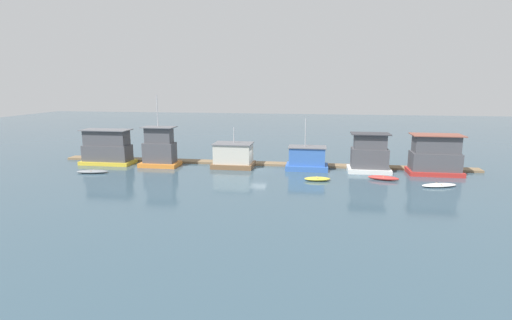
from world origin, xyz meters
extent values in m
plane|color=#385160|center=(0.00, 0.00, 0.00)|extent=(200.00, 200.00, 0.00)
cube|color=#846B4C|center=(0.00, 2.90, 0.15)|extent=(59.60, 2.02, 0.30)
cube|color=gold|center=(-21.96, -0.12, 0.25)|extent=(7.47, 3.52, 0.49)
cube|color=#4C4C51|center=(-21.96, -0.12, 1.62)|extent=(6.65, 2.71, 2.26)
cube|color=#4C4C51|center=(-21.96, -0.12, 3.83)|extent=(6.21, 2.27, 2.15)
cube|color=slate|center=(-21.96, -0.12, 4.97)|extent=(6.95, 3.01, 0.12)
cube|color=orange|center=(-13.83, -0.46, 0.28)|extent=(5.37, 3.38, 0.56)
cube|color=#4C4C51|center=(-13.83, -0.46, 1.95)|extent=(4.30, 2.31, 2.78)
cube|color=#4C4C51|center=(-13.83, -0.46, 4.41)|extent=(3.71, 1.72, 2.14)
cube|color=slate|center=(-13.83, -0.46, 5.54)|extent=(4.60, 2.61, 0.12)
cylinder|color=#B2B2B7|center=(-13.91, -0.46, 7.81)|extent=(0.12, 0.12, 4.42)
cube|color=brown|center=(-3.42, 0.47, 0.33)|extent=(5.68, 4.12, 0.65)
cube|color=beige|center=(-3.42, 0.47, 1.97)|extent=(5.02, 3.46, 2.64)
cube|color=slate|center=(-3.42, 0.47, 3.35)|extent=(5.32, 3.76, 0.12)
cylinder|color=#B2B2B7|center=(-3.32, 0.47, 4.50)|extent=(0.12, 0.12, 2.18)
cube|color=#3866B7|center=(6.77, 0.54, 0.35)|extent=(5.62, 3.55, 0.69)
cube|color=#3866B7|center=(6.77, 0.54, 1.87)|extent=(4.76, 2.70, 2.36)
cube|color=slate|center=(6.77, 0.54, 3.11)|extent=(5.06, 3.00, 0.12)
cylinder|color=#B2B2B7|center=(6.47, 0.54, 5.06)|extent=(0.12, 0.12, 3.78)
cube|color=white|center=(14.91, 0.37, 0.28)|extent=(5.53, 3.70, 0.56)
cube|color=#4C4C51|center=(14.91, 0.37, 1.85)|extent=(4.67, 2.84, 2.58)
cube|color=#4C4C51|center=(14.91, 0.37, 4.08)|extent=(4.08, 2.25, 1.88)
cube|color=#38383D|center=(14.91, 0.37, 5.08)|extent=(4.97, 3.14, 0.12)
cube|color=red|center=(23.08, 0.30, 0.28)|extent=(6.58, 3.89, 0.55)
cube|color=#4C4C51|center=(23.08, 0.30, 1.69)|extent=(5.94, 3.25, 2.27)
cube|color=#4C4C51|center=(23.08, 0.30, 3.93)|extent=(5.44, 2.74, 2.20)
cube|color=brown|center=(23.08, 0.30, 5.09)|extent=(6.24, 3.55, 0.12)
ellipsoid|color=gray|center=(-20.86, -6.08, 0.21)|extent=(4.21, 1.94, 0.42)
cube|color=#997F60|center=(-20.86, -6.08, 0.35)|extent=(0.34, 1.08, 0.08)
ellipsoid|color=yellow|center=(8.22, -5.68, 0.23)|extent=(3.27, 1.70, 0.46)
cube|color=#997F60|center=(8.22, -5.68, 0.39)|extent=(0.30, 1.11, 0.08)
ellipsoid|color=red|center=(16.15, -4.10, 0.27)|extent=(3.78, 1.80, 0.54)
cube|color=#997F60|center=(16.15, -4.10, 0.46)|extent=(0.34, 0.90, 0.08)
ellipsoid|color=white|center=(21.91, -6.40, 0.18)|extent=(4.33, 2.52, 0.37)
cube|color=#997F60|center=(21.91, -6.40, 0.31)|extent=(0.49, 1.14, 0.08)
camera|label=1|loc=(8.24, -52.99, 11.58)|focal=28.00mm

